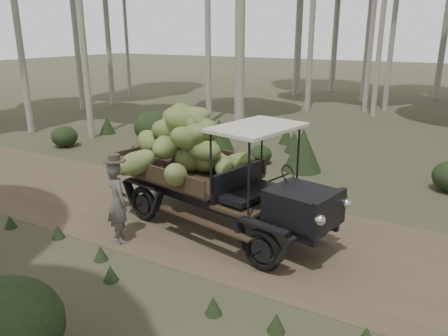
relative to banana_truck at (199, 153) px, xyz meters
The scene contains 5 objects.
ground 2.96m from the banana_truck, ahead, with size 120.00×120.00×0.00m, color #473D2B.
dirt_track 2.96m from the banana_truck, ahead, with size 70.00×4.00×0.01m, color brown.
banana_truck is the anchor object (origin of this frame).
farmer 2.01m from the banana_truck, 118.08° to the right, with size 0.73×0.63×1.83m.
undergrowth 1.90m from the banana_truck, ahead, with size 23.38×20.34×1.39m.
Camera 1 is at (2.46, -7.60, 4.09)m, focal length 35.00 mm.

